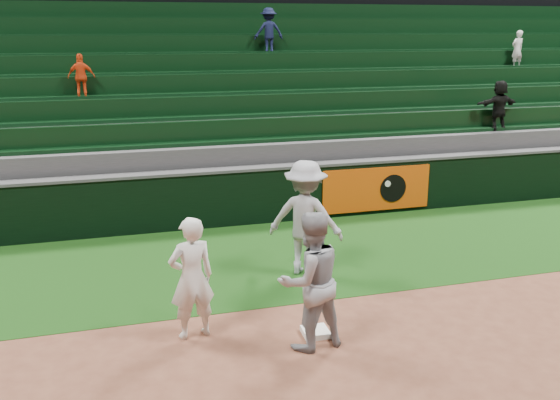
# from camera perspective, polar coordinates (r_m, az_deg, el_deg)

# --- Properties ---
(ground) EXTENTS (70.00, 70.00, 0.00)m
(ground) POSITION_cam_1_polar(r_m,az_deg,el_deg) (9.11, 4.55, -11.63)
(ground) COLOR brown
(ground) RESTS_ON ground
(foul_grass) EXTENTS (36.00, 4.20, 0.01)m
(foul_grass) POSITION_cam_1_polar(r_m,az_deg,el_deg) (11.72, -0.61, -5.21)
(foul_grass) COLOR #10340D
(foul_grass) RESTS_ON ground
(first_base) EXTENTS (0.37, 0.37, 0.08)m
(first_base) POSITION_cam_1_polar(r_m,az_deg,el_deg) (8.91, 3.26, -11.96)
(first_base) COLOR white
(first_base) RESTS_ON ground
(first_baseman) EXTENTS (0.70, 0.52, 1.73)m
(first_baseman) POSITION_cam_1_polar(r_m,az_deg,el_deg) (8.60, -8.09, -7.09)
(first_baseman) COLOR white
(first_baseman) RESTS_ON ground
(baserunner) EXTENTS (1.04, 0.88, 1.89)m
(baserunner) POSITION_cam_1_polar(r_m,az_deg,el_deg) (8.24, 2.77, -7.39)
(baserunner) COLOR #999BA3
(baserunner) RESTS_ON ground
(base_coach) EXTENTS (1.49, 1.30, 2.00)m
(base_coach) POSITION_cam_1_polar(r_m,az_deg,el_deg) (10.66, 2.34, -1.65)
(base_coach) COLOR #A4A7B1
(base_coach) RESTS_ON foul_grass
(field_wall) EXTENTS (36.00, 0.45, 1.25)m
(field_wall) POSITION_cam_1_polar(r_m,az_deg,el_deg) (13.56, -3.00, 0.45)
(field_wall) COLOR black
(field_wall) RESTS_ON ground
(stadium_seating) EXTENTS (36.00, 5.95, 4.85)m
(stadium_seating) POSITION_cam_1_polar(r_m,az_deg,el_deg) (16.97, -6.08, 7.11)
(stadium_seating) COLOR #39393C
(stadium_seating) RESTS_ON ground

